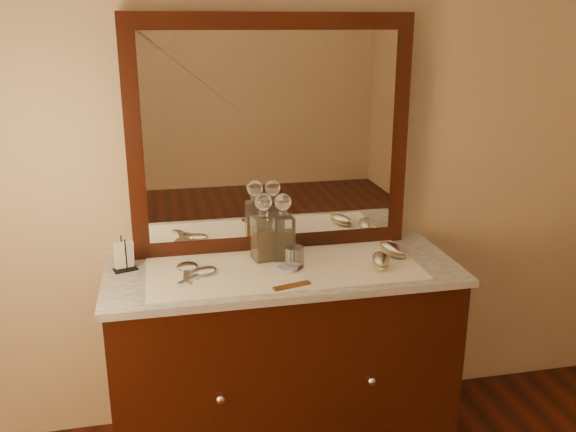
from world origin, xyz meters
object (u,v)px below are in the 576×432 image
Objects in this scene: dresser_cabinet at (283,361)px; decanter_right at (283,234)px; hand_mirror_outer at (187,268)px; comb at (292,286)px; napkin_rack at (124,257)px; brush_far at (393,250)px; mirror_frame at (271,136)px; brush_near at (381,261)px; hand_mirror_inner at (203,272)px; pin_dish at (288,268)px; decanter_left at (264,234)px.

decanter_right is at bearing 78.59° from dresser_cabinet.
comb is at bearing -32.63° from hand_mirror_outer.
dresser_cabinet is at bearing -101.41° from decanter_right.
napkin_rack is 1.12m from brush_far.
hand_mirror_outer is (-0.39, -0.21, -0.49)m from mirror_frame.
hand_mirror_outer is at bearing 171.75° from brush_near.
comb is (-0.01, -0.45, -0.49)m from mirror_frame.
napkin_rack is 0.65m from decanter_right.
brush_near is (0.38, -0.17, -0.09)m from decanter_right.
hand_mirror_inner is (-0.33, -0.02, 0.45)m from dresser_cabinet.
mirror_frame is at bearing 90.00° from dresser_cabinet.
brush_far is at bearing 11.54° from comb.
pin_dish is 0.30× the size of decanter_right.
hand_mirror_outer is 0.08m from hand_mirror_inner.
hand_mirror_inner is at bearing -41.42° from hand_mirror_outer.
dresser_cabinet is at bearing 3.32° from hand_mirror_inner.
hand_mirror_outer is (-0.41, -0.06, -0.10)m from decanter_right.
comb is 0.32m from decanter_right.
mirror_frame is 4.17× the size of decanter_left.
dresser_cabinet is 4.86× the size of decanter_left.
brush_near is (0.39, -0.33, -0.47)m from mirror_frame.
decanter_right is at bearing 17.27° from hand_mirror_inner.
brush_near reaches higher than comb.
decanter_left is (-0.07, 0.14, 0.10)m from pin_dish.
napkin_rack is 1.04m from brush_near.
mirror_frame reaches higher than dresser_cabinet.
pin_dish is 0.38× the size of hand_mirror_outer.
comb is at bearing -26.51° from napkin_rack.
mirror_frame is at bearing 140.40° from brush_near.
napkin_rack is 0.57m from decanter_left.
comb is 0.87× the size of brush_far.
brush_near reaches higher than pin_dish.
decanter_right reaches higher than comb.
dresser_cabinet is 0.49m from comb.
napkin_rack is at bearing 170.91° from dresser_cabinet.
hand_mirror_outer is (-0.78, 0.11, -0.01)m from brush_near.
comb reaches higher than dresser_cabinet.
comb is 0.53× the size of decanter_right.
dresser_cabinet is 0.56m from hand_mirror_inner.
brush_near is (0.40, 0.13, 0.02)m from comb.
hand_mirror_outer is at bearing -151.32° from mirror_frame.
decanter_left reaches higher than dresser_cabinet.
brush_near is at bearing -130.54° from brush_far.
mirror_frame is 0.64m from hand_mirror_inner.
pin_dish reaches higher than comb.
decanter_right reaches higher than hand_mirror_outer.
pin_dish is 0.34m from hand_mirror_inner.
dresser_cabinet is 0.56m from decanter_right.
decanter_right is 1.55× the size of hand_mirror_inner.
mirror_frame is at bearing 96.54° from decanter_right.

